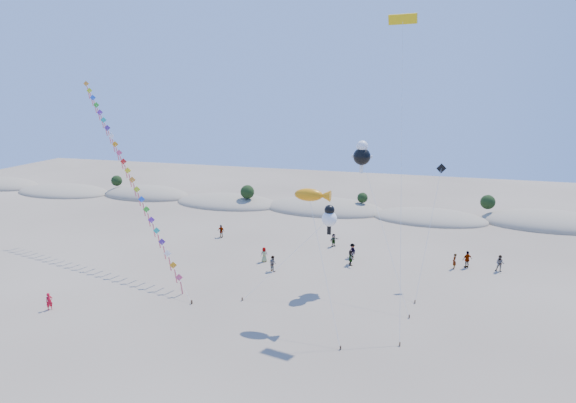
% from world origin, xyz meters
% --- Properties ---
extents(ground, '(160.00, 160.00, 0.00)m').
position_xyz_m(ground, '(0.00, 0.00, 0.00)').
color(ground, '#776652').
rests_on(ground, ground).
extents(dune_ridge, '(145.30, 11.49, 5.57)m').
position_xyz_m(dune_ridge, '(1.06, 45.14, 0.11)').
color(dune_ridge, gray).
rests_on(dune_ridge, ground).
extents(kite_train, '(22.90, 17.20, 20.04)m').
position_xyz_m(kite_train, '(-16.34, 18.22, 10.27)').
color(kite_train, '#3F2D1E').
rests_on(kite_train, ground).
extents(fish_kite, '(5.11, 6.15, 10.78)m').
position_xyz_m(fish_kite, '(6.17, 10.77, 10.23)').
color(fish_kite, '#3F2D1E').
rests_on(fish_kite, ground).
extents(cartoon_kite_low, '(7.69, 5.45, 8.29)m').
position_xyz_m(cartoon_kite_low, '(6.64, 15.64, 7.12)').
color(cartoon_kite_low, '#3F2D1E').
rests_on(cartoon_kite_low, ground).
extents(cartoon_kite_high, '(6.50, 8.94, 13.82)m').
position_xyz_m(cartoon_kite_high, '(8.93, 19.72, 12.46)').
color(cartoon_kite_high, '#3F2D1E').
rests_on(cartoon_kite_high, ground).
extents(parafoil_kite, '(2.81, 9.59, 24.61)m').
position_xyz_m(parafoil_kite, '(12.34, 15.82, 23.71)').
color(parafoil_kite, '#3F2D1E').
rests_on(parafoil_kite, ground).
extents(dark_kite, '(2.17, 7.52, 11.59)m').
position_xyz_m(dark_kite, '(15.94, 20.08, 8.13)').
color(dark_kite, '#3F2D1E').
rests_on(dark_kite, ground).
extents(flyer_foreground, '(0.59, 0.67, 1.53)m').
position_xyz_m(flyer_foreground, '(-15.67, 4.69, 0.76)').
color(flyer_foreground, red).
rests_on(flyer_foreground, ground).
extents(beachgoers, '(33.71, 10.83, 1.85)m').
position_xyz_m(beachgoers, '(8.15, 24.16, 0.84)').
color(beachgoers, slate).
rests_on(beachgoers, ground).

